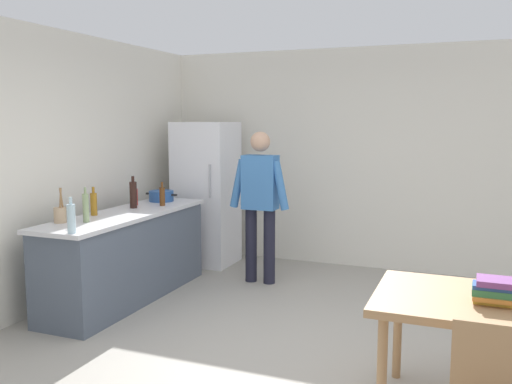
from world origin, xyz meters
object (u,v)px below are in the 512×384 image
utensil_jar (60,214)px  book_stack (495,291)px  bottle_oil_amber (94,204)px  bottle_vinegar_tall (86,207)px  bottle_sauce_red (135,197)px  bottle_beer_brown (162,196)px  refrigerator (206,193)px  bottle_water_clear (71,218)px  bottle_wine_dark (133,194)px  person (260,197)px  dining_table (494,313)px  cooking_pot (161,196)px

utensil_jar → book_stack: utensil_jar is taller
bottle_oil_amber → bottle_vinegar_tall: (0.17, -0.32, 0.02)m
bottle_sauce_red → bottle_beer_brown: bottle_beer_brown is taller
book_stack → refrigerator: bearing=140.1°
bottle_oil_amber → bottle_water_clear: size_ratio=0.93×
bottle_wine_dark → book_stack: size_ratio=1.19×
bottle_beer_brown → bottle_water_clear: bearing=-86.9°
refrigerator → book_stack: refrigerator is taller
person → utensil_jar: (-1.27, -1.74, 0.00)m
bottle_sauce_red → dining_table: bearing=-23.2°
bottle_oil_amber → bottle_wine_dark: (0.10, 0.52, 0.03)m
bottle_sauce_red → person: bearing=26.7°
cooking_pot → bottle_vinegar_tall: size_ratio=1.25×
refrigerator → utensil_jar: refrigerator is taller
bottle_sauce_red → bottle_beer_brown: 0.30m
bottle_sauce_red → bottle_vinegar_tall: bearing=-81.0°
dining_table → bottle_vinegar_tall: 3.47m
bottle_vinegar_tall → bottle_water_clear: bottle_vinegar_tall is taller
cooking_pot → bottle_beer_brown: (0.19, -0.29, 0.05)m
bottle_oil_amber → bottle_vinegar_tall: bearing=-62.8°
book_stack → bottle_beer_brown: bearing=153.0°
utensil_jar → bottle_vinegar_tall: (0.20, 0.11, 0.06)m
person → refrigerator: bearing=149.8°
bottle_vinegar_tall → bottle_water_clear: 0.50m
bottle_beer_brown → cooking_pot: bearing=123.3°
dining_table → bottle_wine_dark: size_ratio=4.12×
bottle_oil_amber → bottle_beer_brown: bearing=69.1°
cooking_pot → bottle_wine_dark: (-0.01, -0.54, 0.09)m
cooking_pot → bottle_oil_amber: bearing=-95.8°
utensil_jar → bottle_wine_dark: size_ratio=0.94×
cooking_pot → book_stack: bearing=-29.5°
bottle_vinegar_tall → book_stack: bottle_vinegar_tall is taller
bottle_beer_brown → bottle_wine_dark: bottle_wine_dark is taller
dining_table → bottle_wine_dark: 3.76m
dining_table → cooking_pot: (-3.47, 1.90, 0.29)m
bottle_oil_amber → bottle_wine_dark: bearing=79.3°
bottle_water_clear → book_stack: bottle_water_clear is taller
bottle_vinegar_tall → bottle_water_clear: size_ratio=1.07×
bottle_vinegar_tall → dining_table: bearing=-8.6°
cooking_pot → book_stack: (3.47, -1.96, -0.14)m
person → utensil_jar: bearing=-126.1°
refrigerator → bottle_beer_brown: size_ratio=6.92×
bottle_sauce_red → book_stack: size_ratio=0.84×
person → bottle_beer_brown: (-0.93, -0.53, 0.03)m
bottle_beer_brown → bottle_wine_dark: size_ratio=0.76×
cooking_pot → bottle_vinegar_tall: 1.39m
person → book_stack: person is taller
bottle_beer_brown → bottle_water_clear: size_ratio=0.87×
cooking_pot → bottle_wine_dark: 0.55m
utensil_jar → bottle_sauce_red: utensil_jar is taller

